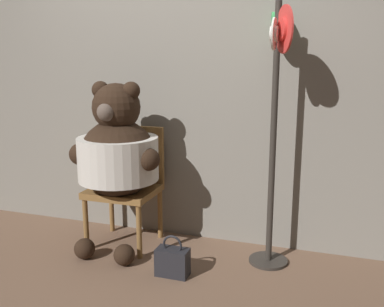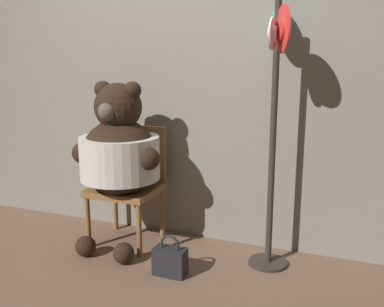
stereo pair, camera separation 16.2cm
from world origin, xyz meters
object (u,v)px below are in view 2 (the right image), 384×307
(chair, at_px, (130,179))
(handbag_on_ground, at_px, (170,261))
(teddy_bear, at_px, (119,153))
(hat_display_rack, at_px, (275,105))

(chair, distance_m, handbag_on_ground, 0.81)
(chair, bearing_deg, handbag_on_ground, -39.05)
(teddy_bear, xyz_separation_m, hat_display_rack, (1.14, 0.11, 0.39))
(hat_display_rack, height_order, handbag_on_ground, hat_display_rack)
(chair, relative_size, handbag_on_ground, 3.18)
(teddy_bear, xyz_separation_m, handbag_on_ground, (0.54, -0.29, -0.65))
(chair, height_order, hat_display_rack, hat_display_rack)
(chair, xyz_separation_m, teddy_bear, (0.00, -0.15, 0.25))
(chair, height_order, handbag_on_ground, chair)
(teddy_bear, bearing_deg, chair, 91.48)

